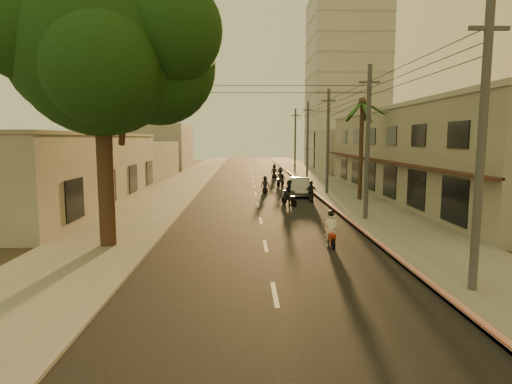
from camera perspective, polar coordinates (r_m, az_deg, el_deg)
ground at (r=17.44m, az=1.60°, el=-8.89°), size 160.00×160.00×0.00m
road at (r=37.06m, az=-0.05°, el=-0.30°), size 10.00×140.00×0.02m
sidewalk_right at (r=37.98m, az=11.34°, el=-0.18°), size 5.00×140.00×0.12m
sidewalk_left at (r=37.62m, az=-11.54°, el=-0.25°), size 5.00×140.00×0.12m
curb_stripe at (r=32.64m, az=9.16°, el=-1.25°), size 0.20×60.00×0.20m
shophouse_row at (r=37.80m, az=21.77°, el=4.88°), size 8.80×34.20×7.30m
left_building at (r=33.47m, az=-24.48°, el=2.71°), size 8.20×24.20×5.20m
distant_tower at (r=75.23m, az=11.89°, el=14.02°), size 12.10×12.10×28.00m
broadleaf_tree at (r=20.05m, az=-18.84°, el=17.29°), size 9.60×8.70×12.10m
palm_tree at (r=34.00m, az=13.98°, el=10.88°), size 5.00×5.00×8.20m
utility_poles at (r=37.45m, az=9.62°, el=9.69°), size 1.20×48.26×9.00m
filler_right at (r=63.53m, az=12.16°, el=5.36°), size 8.00×14.00×6.00m
filler_left_near at (r=52.46m, az=-15.96°, el=4.02°), size 8.00×14.00×4.40m
filler_left_far at (r=69.98m, az=-12.32°, el=5.92°), size 8.00×14.00×7.00m
scooter_red at (r=19.44m, az=9.91°, el=-5.12°), size 0.63×1.68×1.65m
scooter_mid_a at (r=30.73m, az=4.49°, el=-0.24°), size 1.40×1.79×1.90m
scooter_mid_b at (r=32.88m, az=7.35°, el=-0.05°), size 0.91×1.66×1.63m
scooter_far_a at (r=37.39m, az=1.21°, el=0.84°), size 0.75×1.60×1.57m
scooter_far_b at (r=43.30m, az=3.26°, el=1.95°), size 1.69×1.85×1.95m
parked_car at (r=36.22m, az=5.89°, el=0.69°), size 2.53×4.93×1.52m
scooter_far_c at (r=50.64m, az=2.45°, el=2.63°), size 0.92×1.88×1.85m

